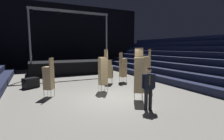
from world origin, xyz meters
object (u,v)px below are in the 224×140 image
Objects in this scene: chair_stack_front_right at (123,67)px; chair_stack_front_left at (103,71)px; man_with_tie at (149,86)px; stage_riser at (69,67)px; chair_stack_rear_left at (139,74)px; chair_stack_mid_left at (146,69)px; chair_stack_mid_centre at (49,77)px; chair_stack_mid_right at (109,72)px; equipment_road_case at (31,83)px.

chair_stack_front_left is at bearing -52.51° from chair_stack_front_right.
stage_riser is at bearing -66.87° from man_with_tie.
chair_stack_front_left is 0.97× the size of chair_stack_rear_left.
chair_stack_mid_left is at bearing -71.23° from stage_riser.
man_with_tie is 5.16m from chair_stack_mid_centre.
chair_stack_mid_right is (0.80, 5.54, -0.16)m from man_with_tie.
equipment_road_case is (-4.72, 5.20, -0.96)m from chair_stack_rear_left.
chair_stack_rear_left is (-1.54, -4.28, 0.17)m from chair_stack_front_right.
chair_stack_mid_left is (0.27, -2.47, 0.13)m from chair_stack_front_right.
chair_stack_front_right is at bearing -37.89° from chair_stack_mid_centre.
stage_riser is 9.17m from chair_stack_mid_left.
chair_stack_mid_centre is at bearing -0.13° from chair_stack_rear_left.
man_with_tie is at bearing -59.98° from chair_stack_mid_right.
chair_stack_rear_left reaches higher than chair_stack_mid_centre.
man_with_tie is 1.36m from chair_stack_rear_left.
man_with_tie is 7.83m from equipment_road_case.
stage_riser is at bearing -50.74° from chair_stack_rear_left.
chair_stack_mid_right is at bearing -33.87° from chair_stack_mid_centre.
chair_stack_mid_centre is (-4.28, -1.73, 0.17)m from chair_stack_mid_right.
chair_stack_mid_right is 5.25m from equipment_road_case.
equipment_road_case is at bearing 51.84° from chair_stack_mid_centre.
chair_stack_mid_centre is 2.90m from equipment_road_case.
man_with_tie is 0.87× the size of chair_stack_mid_centre.
stage_riser is at bearing 1.87° from chair_stack_front_left.
chair_stack_front_right is 6.37m from equipment_road_case.
chair_stack_front_right is 2.49m from chair_stack_mid_left.
chair_stack_front_right reaches higher than man_with_tie.
stage_riser is at bearing 41.99° from chair_stack_mid_left.
chair_stack_mid_centre reaches higher than man_with_tie.
chair_stack_rear_left is at bearing -87.33° from man_with_tie.
chair_stack_mid_left reaches higher than chair_stack_front_right.
chair_stack_mid_right is at bearing -10.39° from equipment_road_case.
chair_stack_mid_centre is (-5.67, 0.72, -0.21)m from chair_stack_mid_left.
chair_stack_front_right is 4.55m from chair_stack_rear_left.
man_with_tie is at bearing -172.42° from chair_stack_front_left.
stage_riser reaches higher than equipment_road_case.
stage_riser reaches higher than chair_stack_mid_left.
chair_stack_front_left is 2.32m from chair_stack_mid_right.
equipment_road_case is (-6.26, 0.92, -0.79)m from chair_stack_front_right.
chair_stack_rear_left is at bearing -57.33° from chair_stack_mid_right.
man_with_tie reaches higher than chair_stack_mid_right.
chair_stack_mid_right is (-1.12, -0.02, -0.25)m from chair_stack_front_right.
stage_riser is 6.76m from chair_stack_front_right.
chair_stack_front_left reaches higher than chair_stack_mid_right.
chair_stack_front_right is 1.15m from chair_stack_mid_right.
man_with_tie is at bearing -56.22° from equipment_road_case.
chair_stack_mid_centre is at bearing 106.02° from chair_stack_mid_left.
chair_stack_front_left is at bearing -36.41° from equipment_road_case.
chair_stack_front_left reaches higher than chair_stack_front_right.
stage_riser is at bearing 55.84° from equipment_road_case.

